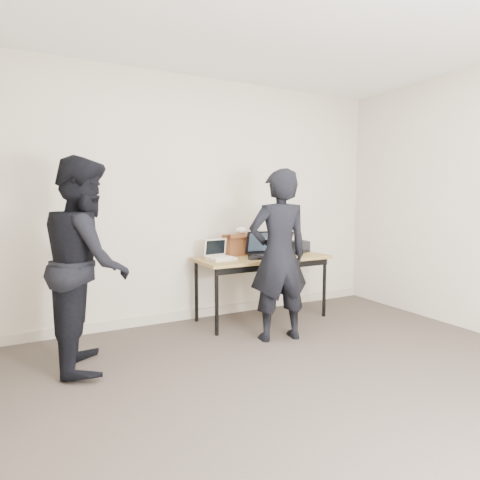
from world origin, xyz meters
TOP-DOWN VIEW (x-y plane):
  - room at (0.00, 0.00)m, footprint 4.60×4.60m
  - desk at (0.51, 1.85)m, footprint 1.51×0.68m
  - laptop_beige at (-0.01, 1.86)m, footprint 0.30×0.29m
  - laptop_center at (0.54, 1.84)m, footprint 0.39×0.38m
  - laptop_right at (1.02, 2.02)m, footprint 0.43×0.42m
  - leather_satchel at (0.33, 2.08)m, footprint 0.39×0.24m
  - tissue at (0.36, 2.09)m, footprint 0.14×0.11m
  - equipment_box at (1.14, 2.05)m, footprint 0.24×0.21m
  - power_brick at (0.29, 1.69)m, footprint 0.09×0.06m
  - cables at (0.63, 1.88)m, footprint 0.89×0.51m
  - person_typist at (0.32, 1.22)m, footprint 0.65×0.48m
  - person_observer at (-1.39, 1.43)m, footprint 0.76×0.91m
  - baseboard at (0.00, 2.23)m, footprint 4.50×0.03m

SIDE VIEW (x-z plane):
  - baseboard at x=0.00m, z-range 0.00..0.10m
  - desk at x=0.51m, z-range 0.30..1.02m
  - cables at x=0.63m, z-range 0.72..0.73m
  - power_brick at x=0.29m, z-range 0.72..0.75m
  - laptop_beige at x=-0.01m, z-range 0.65..0.87m
  - laptop_right at x=1.02m, z-range 0.65..0.89m
  - laptop_center at x=0.54m, z-range 0.64..0.92m
  - equipment_box at x=1.14m, z-range 0.72..0.85m
  - person_typist at x=0.32m, z-range 0.00..1.65m
  - leather_satchel at x=0.33m, z-range 0.72..0.97m
  - person_observer at x=-1.39m, z-range 0.00..1.70m
  - tissue at x=0.36m, z-range 0.97..1.04m
  - room at x=0.00m, z-range -0.05..2.75m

